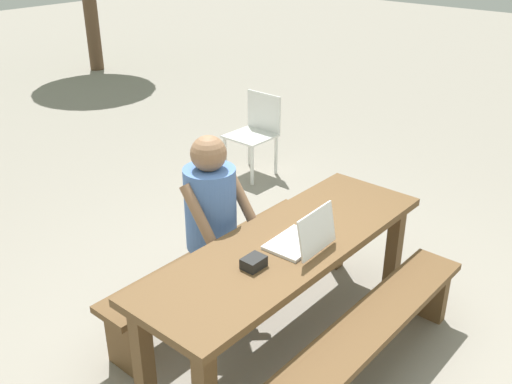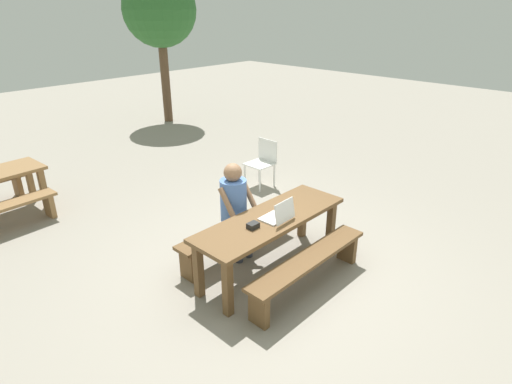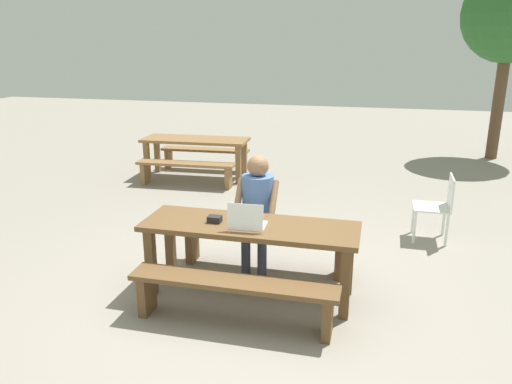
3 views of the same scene
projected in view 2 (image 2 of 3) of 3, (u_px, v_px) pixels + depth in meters
name	position (u px, v px, depth m)	size (l,w,h in m)	color
ground_plane	(270.00, 269.00, 5.40)	(30.00, 30.00, 0.00)	gray
picnic_table_front	(271.00, 225.00, 5.15)	(2.10, 0.68, 0.74)	brown
bench_near	(309.00, 265.00, 4.90)	(1.87, 0.30, 0.43)	brown
bench_far	(238.00, 230.00, 5.63)	(1.87, 0.30, 0.43)	brown
laptop	(279.00, 215.00, 5.00)	(0.35, 0.32, 0.27)	white
small_pouch	(253.00, 225.00, 4.84)	(0.13, 0.10, 0.06)	black
person_seated	(235.00, 203.00, 5.40)	(0.45, 0.43, 1.29)	#333847
plastic_chair	(262.00, 161.00, 7.71)	(0.45, 0.45, 0.84)	white
tree_left	(160.00, 11.00, 11.01)	(1.91, 1.91, 3.89)	brown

